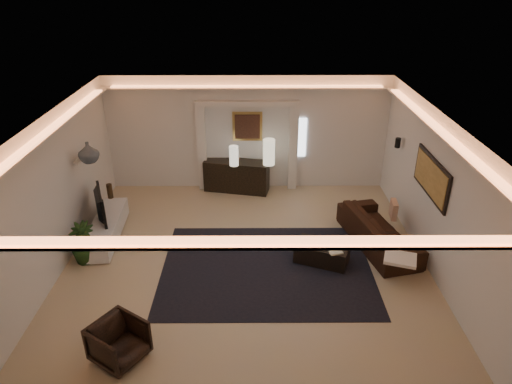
{
  "coord_description": "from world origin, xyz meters",
  "views": [
    {
      "loc": [
        0.16,
        -7.47,
        5.24
      ],
      "look_at": [
        0.2,
        0.6,
        1.25
      ],
      "focal_mm": 32.24,
      "sensor_mm": 36.0,
      "label": 1
    }
  ],
  "objects_px": {
    "coffee_table": "(322,253)",
    "armchair": "(119,342)",
    "console": "(237,176)",
    "sofa": "(378,231)"
  },
  "relations": [
    {
      "from": "coffee_table",
      "to": "armchair",
      "type": "height_order",
      "value": "armchair"
    },
    {
      "from": "console",
      "to": "armchair",
      "type": "relative_size",
      "value": 2.32
    },
    {
      "from": "armchair",
      "to": "sofa",
      "type": "bearing_deg",
      "value": -21.89
    },
    {
      "from": "sofa",
      "to": "armchair",
      "type": "xyz_separation_m",
      "value": [
        -4.54,
        -3.09,
        -0.01
      ]
    },
    {
      "from": "coffee_table",
      "to": "armchair",
      "type": "xyz_separation_m",
      "value": [
        -3.3,
        -2.47,
        0.11
      ]
    },
    {
      "from": "sofa",
      "to": "armchair",
      "type": "height_order",
      "value": "sofa"
    },
    {
      "from": "console",
      "to": "sofa",
      "type": "xyz_separation_m",
      "value": [
        3.01,
        -2.6,
        -0.07
      ]
    },
    {
      "from": "sofa",
      "to": "armchair",
      "type": "bearing_deg",
      "value": 110.6
    },
    {
      "from": "console",
      "to": "armchair",
      "type": "bearing_deg",
      "value": -93.15
    },
    {
      "from": "coffee_table",
      "to": "console",
      "type": "bearing_deg",
      "value": 140.99
    }
  ]
}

